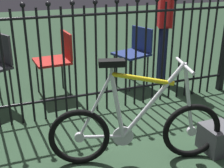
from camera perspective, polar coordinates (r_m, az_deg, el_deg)
The scene contains 7 objects.
ground_plane at distance 2.84m, azimuth 0.99°, elevation -12.24°, with size 20.00×20.00×0.00m, color #28402A.
iron_fence at distance 3.25m, azimuth -5.40°, elevation 5.20°, with size 3.78×0.07×1.34m.
bicycle at distance 2.54m, azimuth 4.72°, elevation -8.43°, with size 1.44×0.51×0.92m.
chair_navy at distance 4.17m, azimuth 4.50°, elevation 6.54°, with size 0.52×0.51×0.81m.
chair_red at distance 3.89m, azimuth -10.39°, elevation 5.21°, with size 0.46×0.46×0.82m.
person_visitor at distance 4.27m, azimuth 10.06°, elevation 12.79°, with size 0.28×0.45×1.60m.
display_crate at distance 2.92m, azimuth 19.59°, elevation -9.78°, with size 0.27×0.27×0.25m, color #4C4C51.
Camera 1 is at (-0.89, -2.19, 1.58)m, focal length 47.59 mm.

